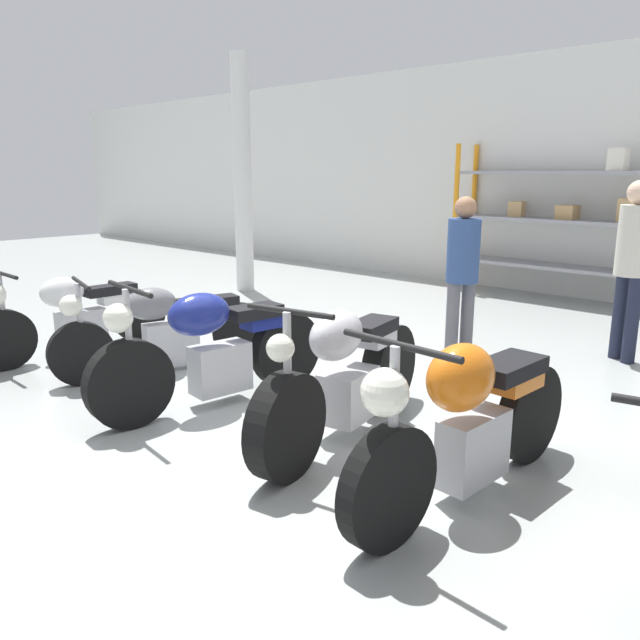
{
  "coord_description": "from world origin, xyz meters",
  "views": [
    {
      "loc": [
        3.35,
        -3.13,
        1.86
      ],
      "look_at": [
        0.0,
        0.4,
        0.7
      ],
      "focal_mm": 35.0,
      "sensor_mm": 36.0,
      "label": 1
    }
  ],
  "objects_px": {
    "motorcycle_white": "(74,316)",
    "motorcycle_silver": "(345,376)",
    "motorcycle_orange": "(467,419)",
    "motorcycle_blue": "(212,349)",
    "person_near_rack": "(463,266)",
    "person_browsing": "(633,256)",
    "motorcycle_grey": "(165,328)",
    "shelving_rack": "(570,218)"
  },
  "relations": [
    {
      "from": "shelving_rack",
      "to": "person_near_rack",
      "type": "xyz_separation_m",
      "value": [
        0.44,
        -3.65,
        -0.26
      ]
    },
    {
      "from": "motorcycle_orange",
      "to": "person_near_rack",
      "type": "xyz_separation_m",
      "value": [
        -1.52,
        2.44,
        0.46
      ]
    },
    {
      "from": "motorcycle_white",
      "to": "motorcycle_silver",
      "type": "bearing_deg",
      "value": 97.03
    },
    {
      "from": "shelving_rack",
      "to": "motorcycle_blue",
      "type": "relative_size",
      "value": 1.63
    },
    {
      "from": "motorcycle_orange",
      "to": "person_browsing",
      "type": "bearing_deg",
      "value": -172.57
    },
    {
      "from": "motorcycle_grey",
      "to": "shelving_rack",
      "type": "bearing_deg",
      "value": -178.23
    },
    {
      "from": "motorcycle_silver",
      "to": "person_browsing",
      "type": "bearing_deg",
      "value": 155.13
    },
    {
      "from": "motorcycle_white",
      "to": "motorcycle_orange",
      "type": "height_order",
      "value": "motorcycle_orange"
    },
    {
      "from": "motorcycle_silver",
      "to": "motorcycle_orange",
      "type": "xyz_separation_m",
      "value": [
        1.08,
        -0.18,
        0.04
      ]
    },
    {
      "from": "motorcycle_blue",
      "to": "motorcycle_silver",
      "type": "distance_m",
      "value": 1.22
    },
    {
      "from": "motorcycle_white",
      "to": "motorcycle_orange",
      "type": "distance_m",
      "value": 4.48
    },
    {
      "from": "motorcycle_orange",
      "to": "motorcycle_grey",
      "type": "bearing_deg",
      "value": -90.19
    },
    {
      "from": "person_browsing",
      "to": "person_near_rack",
      "type": "xyz_separation_m",
      "value": [
        -1.24,
        -1.08,
        -0.1
      ]
    },
    {
      "from": "motorcycle_silver",
      "to": "person_near_rack",
      "type": "height_order",
      "value": "person_near_rack"
    },
    {
      "from": "motorcycle_blue",
      "to": "motorcycle_white",
      "type": "bearing_deg",
      "value": -80.55
    },
    {
      "from": "motorcycle_blue",
      "to": "motorcycle_orange",
      "type": "relative_size",
      "value": 1.02
    },
    {
      "from": "motorcycle_orange",
      "to": "person_near_rack",
      "type": "relative_size",
      "value": 1.27
    },
    {
      "from": "motorcycle_white",
      "to": "motorcycle_silver",
      "type": "height_order",
      "value": "motorcycle_silver"
    },
    {
      "from": "motorcycle_orange",
      "to": "person_near_rack",
      "type": "height_order",
      "value": "person_near_rack"
    },
    {
      "from": "shelving_rack",
      "to": "person_near_rack",
      "type": "relative_size",
      "value": 2.11
    },
    {
      "from": "motorcycle_blue",
      "to": "person_near_rack",
      "type": "height_order",
      "value": "person_near_rack"
    },
    {
      "from": "shelving_rack",
      "to": "motorcycle_white",
      "type": "distance_m",
      "value": 6.81
    },
    {
      "from": "motorcycle_white",
      "to": "motorcycle_blue",
      "type": "relative_size",
      "value": 0.96
    },
    {
      "from": "person_near_rack",
      "to": "person_browsing",
      "type": "bearing_deg",
      "value": -115.83
    },
    {
      "from": "motorcycle_blue",
      "to": "motorcycle_orange",
      "type": "height_order",
      "value": "motorcycle_orange"
    },
    {
      "from": "shelving_rack",
      "to": "motorcycle_silver",
      "type": "height_order",
      "value": "shelving_rack"
    },
    {
      "from": "motorcycle_orange",
      "to": "person_browsing",
      "type": "distance_m",
      "value": 3.58
    },
    {
      "from": "motorcycle_blue",
      "to": "motorcycle_silver",
      "type": "bearing_deg",
      "value": 108.97
    },
    {
      "from": "motorcycle_white",
      "to": "motorcycle_silver",
      "type": "relative_size",
      "value": 0.96
    },
    {
      "from": "shelving_rack",
      "to": "person_browsing",
      "type": "bearing_deg",
      "value": -56.93
    },
    {
      "from": "motorcycle_white",
      "to": "motorcycle_silver",
      "type": "xyz_separation_m",
      "value": [
        3.4,
        0.36,
        0.04
      ]
    },
    {
      "from": "motorcycle_silver",
      "to": "motorcycle_orange",
      "type": "bearing_deg",
      "value": 69.22
    },
    {
      "from": "motorcycle_grey",
      "to": "motorcycle_blue",
      "type": "relative_size",
      "value": 0.98
    },
    {
      "from": "motorcycle_silver",
      "to": "person_browsing",
      "type": "height_order",
      "value": "person_browsing"
    },
    {
      "from": "motorcycle_grey",
      "to": "motorcycle_blue",
      "type": "xyz_separation_m",
      "value": [
        1.07,
        -0.26,
        0.05
      ]
    },
    {
      "from": "shelving_rack",
      "to": "motorcycle_white",
      "type": "relative_size",
      "value": 1.7
    },
    {
      "from": "shelving_rack",
      "to": "person_browsing",
      "type": "xyz_separation_m",
      "value": [
        1.67,
        -2.57,
        -0.16
      ]
    },
    {
      "from": "motorcycle_blue",
      "to": "motorcycle_orange",
      "type": "distance_m",
      "value": 2.27
    },
    {
      "from": "motorcycle_grey",
      "to": "person_browsing",
      "type": "distance_m",
      "value": 4.58
    },
    {
      "from": "motorcycle_silver",
      "to": "motorcycle_white",
      "type": "bearing_deg",
      "value": -95.49
    },
    {
      "from": "motorcycle_white",
      "to": "person_browsing",
      "type": "xyz_separation_m",
      "value": [
        4.19,
        3.71,
        0.64
      ]
    },
    {
      "from": "motorcycle_grey",
      "to": "motorcycle_orange",
      "type": "xyz_separation_m",
      "value": [
        3.34,
        -0.17,
        0.08
      ]
    }
  ]
}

